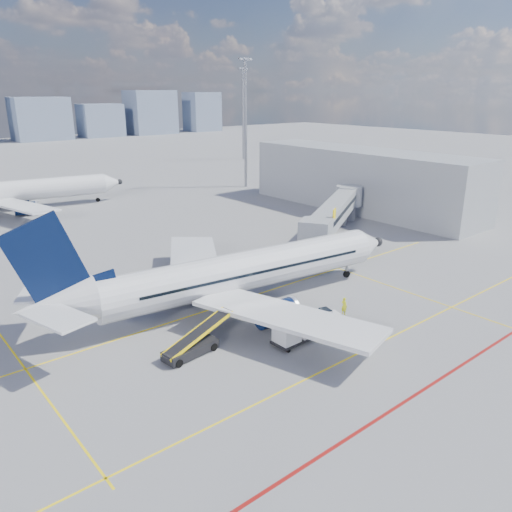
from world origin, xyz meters
The scene contains 12 objects.
ground centered at (0.00, 0.00, 0.00)m, with size 420.00×420.00×0.00m, color gray.
apron_markings centered at (-0.58, -3.91, 0.01)m, with size 90.00×35.12×0.01m.
jet_bridge centered at (23.51, 16.91, 3.74)m, with size 23.55×15.78×6.30m.
terminal_block centered at (39.95, 26.00, 5.00)m, with size 10.00×42.00×10.00m.
floodlight_mast_ne centered at (38.00, 55.00, 13.59)m, with size 3.20×0.61×25.45m.
floodlight_mast_far centered at (65.00, 90.00, 13.59)m, with size 3.20×0.61×25.45m.
main_aircraft centered at (-1.71, 7.27, 3.22)m, with size 37.72×32.78×11.06m.
second_aircraft centered at (-6.02, 62.44, 3.23)m, with size 36.10×31.23×10.74m.
baggage_tug centered at (2.53, -0.85, 0.66)m, with size 2.17×1.59×1.37m.
cargo_dolly centered at (-2.06, -1.65, 1.20)m, with size 4.01×1.81×2.19m.
belt_loader centered at (-9.50, 2.04, 0.67)m, with size 6.47×2.18×2.60m.
ramp_worker centered at (5.03, -0.57, 0.82)m, with size 0.60×0.39×1.64m, color yellow.
Camera 1 is at (-27.39, -27.20, 19.22)m, focal length 35.00 mm.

